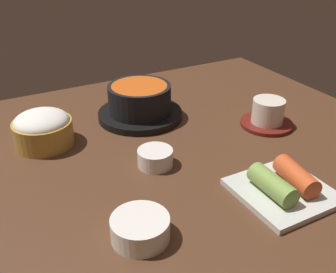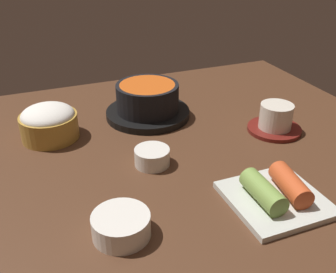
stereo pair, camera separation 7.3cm
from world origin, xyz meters
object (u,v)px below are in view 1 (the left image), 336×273
banchan_cup_center (155,157)px  side_bowl_near (140,228)px  kimchi_plate (283,186)px  stone_pot (140,103)px  tea_cup_with_saucer (268,114)px  rice_bowl (43,128)px

banchan_cup_center → side_bowl_near: side_bowl_near is taller
banchan_cup_center → kimchi_plate: 22.03cm
stone_pot → tea_cup_with_saucer: stone_pot is taller
tea_cup_with_saucer → banchan_cup_center: (-27.67, -2.66, -0.91)cm
banchan_cup_center → kimchi_plate: (13.86, -17.13, -0.11)cm
rice_bowl → kimchi_plate: rice_bowl is taller
kimchi_plate → banchan_cup_center: bearing=129.0°
stone_pot → tea_cup_with_saucer: size_ratio=1.68×
stone_pot → banchan_cup_center: 19.89cm
stone_pot → side_bowl_near: stone_pot is taller
rice_bowl → banchan_cup_center: rice_bowl is taller
stone_pot → banchan_cup_center: size_ratio=2.94×
rice_bowl → side_bowl_near: 32.75cm
tea_cup_with_saucer → rice_bowl: bearing=161.7°
tea_cup_with_saucer → side_bowl_near: tea_cup_with_saucer is taller
stone_pot → kimchi_plate: 36.98cm
rice_bowl → tea_cup_with_saucer: size_ratio=1.03×
rice_bowl → banchan_cup_center: size_ratio=1.79×
stone_pot → rice_bowl: 21.34cm
tea_cup_with_saucer → stone_pot: bearing=143.3°
stone_pot → side_bowl_near: bearing=-114.8°
rice_bowl → side_bowl_near: rice_bowl is taller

